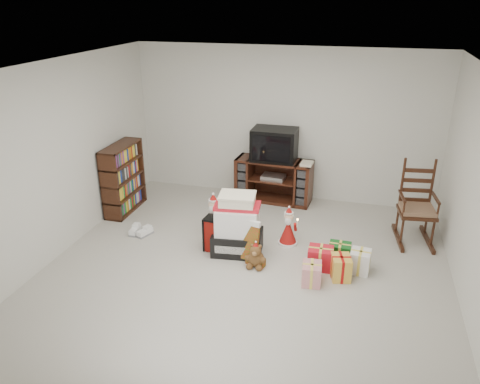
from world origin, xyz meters
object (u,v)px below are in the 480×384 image
Objects in this scene: gift_cluster at (335,262)px; tv_stand at (274,180)px; sneaker_pair at (140,231)px; teddy_bear at (256,257)px; crt_television at (274,144)px; gift_pile at (237,228)px; red_suitcase at (219,235)px; bookshelf at (123,179)px; mrs_claus_figurine at (214,219)px; santa_figurine at (288,230)px; rocking_chair at (416,212)px.

tv_stand is at bearing 120.77° from gift_cluster.
sneaker_pair is (-1.62, -1.72, -0.31)m from tv_stand.
crt_television reaches higher than teddy_bear.
gift_pile reaches higher than red_suitcase.
crt_television is (2.21, 1.01, 0.45)m from bookshelf.
bookshelf is 1.73× the size of mrs_claus_figurine.
sneaker_pair is at bearing 167.43° from teddy_bear.
sneaker_pair is at bearing 174.52° from gift_cluster.
mrs_claus_figurine is 1.95× the size of sneaker_pair.
gift_cluster is 2.47m from crt_television.
bookshelf is 3.56m from gift_cluster.
bookshelf is 1.05m from sneaker_pair.
gift_pile is at bearing -21.42° from bookshelf.
santa_figurine is at bearing 141.07° from gift_cluster.
red_suitcase is 1.79× the size of teddy_bear.
teddy_bear is at bearing -83.68° from crt_television.
bookshelf is 4.41m from rocking_chair.
gift_pile is 2.54× the size of sneaker_pair.
tv_stand is 4.03× the size of teddy_bear.
tv_stand is 1.56× the size of gift_pile.
tv_stand is 2.33m from rocking_chair.
tv_stand is 1.91m from red_suitcase.
gift_pile is at bearing -92.95° from crt_television.
gift_pile is at bearing -163.78° from rocking_chair.
mrs_claus_figurine is at bearing 122.20° from red_suitcase.
rocking_chair is at bearing 12.36° from mrs_claus_figurine.
mrs_claus_figurine is at bearing -108.63° from tv_stand.
tv_stand is 2.15m from teddy_bear.
tv_stand reaches higher than sneaker_pair.
santa_figurine is (0.86, 0.44, -0.03)m from red_suitcase.
mrs_claus_figurine is (-1.09, 0.02, 0.03)m from santa_figurine.
gift_pile is 1.31× the size of mrs_claus_figurine.
crt_television reaches higher than rocking_chair.
mrs_claus_figurine is at bearing 162.19° from gift_cluster.
santa_figurine is 1.09m from mrs_claus_figurine.
tv_stand is at bearing 95.45° from teddy_bear.
bookshelf is 2.07m from red_suitcase.
santa_figurine is (0.50, -1.43, -0.14)m from tv_stand.
mrs_claus_figurine reaches higher than red_suitcase.
tv_stand is at bearing 51.88° from sneaker_pair.
gift_pile is 0.89× the size of gift_cluster.
rocking_chair is 1.66× the size of crt_television.
crt_television is (1.61, 1.73, 0.93)m from sneaker_pair.
tv_stand reaches higher than mrs_claus_figurine.
teddy_bear is 0.99m from gift_cluster.
tv_stand is 1.38× the size of gift_cluster.
bookshelf is 1.71m from mrs_claus_figurine.
gift_cluster is 1.29× the size of crt_television.
red_suitcase is at bearing -175.21° from gift_pile.
rocking_chair is 2.85m from mrs_claus_figurine.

